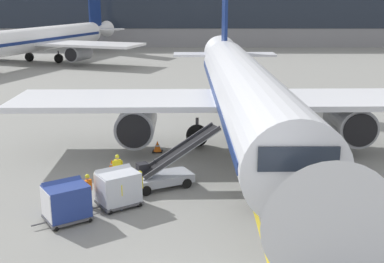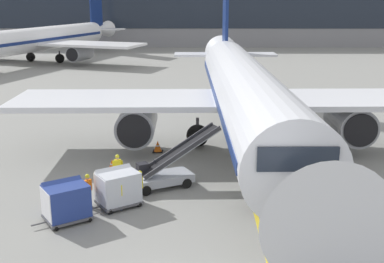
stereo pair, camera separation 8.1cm
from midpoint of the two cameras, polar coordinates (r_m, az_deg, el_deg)
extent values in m
cylinder|color=silver|center=(32.26, 6.07, 4.48)|extent=(4.84, 30.60, 4.08)
cube|color=navy|center=(32.26, 6.07, 4.48)|extent=(4.85, 29.38, 0.49)
cone|color=silver|center=(15.89, 13.60, -7.51)|extent=(3.97, 4.17, 3.87)
cone|color=silver|center=(50.44, 3.53, 8.82)|extent=(3.63, 6.61, 3.47)
cube|color=silver|center=(33.14, -8.13, 3.62)|extent=(14.64, 6.46, 0.36)
cylinder|color=#93969E|center=(32.77, -6.51, 0.95)|extent=(2.63, 4.03, 2.53)
cylinder|color=black|center=(30.81, -6.86, 0.01)|extent=(2.15, 0.17, 2.15)
cube|color=silver|center=(35.01, 19.12, 3.55)|extent=(14.64, 6.46, 0.36)
cylinder|color=#93969E|center=(34.44, 17.76, 1.01)|extent=(2.63, 4.03, 2.53)
cylinder|color=black|center=(32.58, 18.87, 0.12)|extent=(2.15, 0.17, 2.15)
cube|color=navy|center=(48.49, 3.79, 14.58)|extent=(0.37, 3.67, 9.15)
cube|color=silver|center=(48.46, 3.72, 8.91)|extent=(9.91, 2.69, 0.20)
cube|color=#1E2633|center=(18.28, 11.53, -2.28)|extent=(2.90, 1.91, 0.90)
cylinder|color=#47474C|center=(24.26, 8.48, -5.90)|extent=(0.22, 0.22, 1.27)
sphere|color=black|center=(24.49, 8.42, -7.28)|extent=(1.56, 1.56, 1.56)
cylinder|color=#47474C|center=(34.11, 0.53, 0.56)|extent=(0.22, 0.22, 1.27)
sphere|color=black|center=(34.28, 0.52, -0.47)|extent=(1.56, 1.56, 1.56)
cylinder|color=#47474C|center=(34.81, 10.64, 0.59)|extent=(0.22, 0.22, 1.27)
sphere|color=black|center=(34.98, 10.59, -0.42)|extent=(1.56, 1.56, 1.56)
cube|color=#A3A8B2|center=(27.14, -3.68, -5.47)|extent=(3.76, 2.96, 0.44)
cube|color=black|center=(26.94, -5.84, -4.39)|extent=(0.79, 0.77, 0.70)
cylinder|color=#333338|center=(27.15, -4.50, -4.08)|extent=(0.08, 0.08, 0.80)
cube|color=#A3A8B2|center=(27.12, -1.50, -2.40)|extent=(4.64, 2.94, 2.44)
cube|color=black|center=(27.10, -1.50, -2.22)|extent=(4.44, 2.75, 2.28)
cube|color=#333338|center=(26.71, -1.11, -2.41)|extent=(4.21, 2.16, 2.46)
cube|color=#333338|center=(27.47, -1.89, -1.91)|extent=(4.21, 2.16, 2.46)
cylinder|color=black|center=(27.05, -0.73, -6.01)|extent=(0.59, 0.43, 0.56)
cylinder|color=black|center=(28.29, -2.03, -5.04)|extent=(0.59, 0.43, 0.56)
cylinder|color=black|center=(26.18, -5.46, -6.83)|extent=(0.59, 0.43, 0.56)
cylinder|color=black|center=(27.47, -6.57, -5.78)|extent=(0.59, 0.43, 0.56)
cube|color=#515156|center=(25.16, -8.56, -8.07)|extent=(2.55, 2.45, 0.12)
cylinder|color=#4C4C51|center=(24.68, -11.42, -8.71)|extent=(0.62, 0.45, 0.07)
cube|color=silver|center=(24.85, -8.63, -6.35)|extent=(2.41, 2.31, 1.50)
cube|color=silver|center=(25.01, -9.08, -4.94)|extent=(2.00, 1.71, 0.74)
cube|color=silver|center=(24.49, -10.68, -6.78)|extent=(0.83, 1.21, 1.38)
sphere|color=black|center=(25.47, -10.85, -8.03)|extent=(0.30, 0.30, 0.30)
sphere|color=black|center=(24.32, -9.58, -9.12)|extent=(0.30, 0.30, 0.30)
sphere|color=black|center=(26.06, -7.60, -7.32)|extent=(0.30, 0.30, 0.30)
sphere|color=black|center=(24.94, -6.20, -8.35)|extent=(0.30, 0.30, 0.30)
cube|color=#515156|center=(24.03, -14.30, -9.56)|extent=(2.55, 2.45, 0.12)
cylinder|color=#4C4C51|center=(23.69, -17.42, -10.21)|extent=(0.62, 0.45, 0.07)
cube|color=navy|center=(23.71, -14.43, -7.78)|extent=(2.41, 2.31, 1.50)
cube|color=navy|center=(23.88, -14.85, -6.28)|extent=(2.00, 1.71, 0.74)
cube|color=silver|center=(23.45, -16.67, -8.22)|extent=(0.83, 1.21, 1.38)
sphere|color=black|center=(24.44, -16.63, -9.46)|extent=(0.30, 0.30, 0.30)
sphere|color=black|center=(23.25, -15.60, -10.70)|extent=(0.30, 0.30, 0.30)
sphere|color=black|center=(24.88, -13.08, -8.74)|extent=(0.30, 0.30, 0.30)
sphere|color=black|center=(23.72, -11.89, -9.91)|extent=(0.30, 0.30, 0.30)
cylinder|color=black|center=(27.84, -8.83, -5.23)|extent=(0.15, 0.15, 0.86)
cylinder|color=black|center=(27.83, -8.46, -5.23)|extent=(0.15, 0.15, 0.86)
cube|color=yellow|center=(27.59, -8.71, -3.83)|extent=(0.41, 0.28, 0.58)
cube|color=white|center=(27.71, -8.70, -3.75)|extent=(0.34, 0.05, 0.08)
sphere|color=tan|center=(27.46, -8.74, -3.02)|extent=(0.21, 0.21, 0.21)
sphere|color=yellow|center=(27.44, -8.75, -2.88)|extent=(0.23, 0.23, 0.23)
cylinder|color=yellow|center=(27.62, -9.20, -3.94)|extent=(0.09, 0.09, 0.56)
cylinder|color=yellow|center=(27.60, -8.20, -3.91)|extent=(0.09, 0.09, 0.56)
cylinder|color=#333847|center=(24.54, -8.32, -8.12)|extent=(0.15, 0.15, 0.86)
cylinder|color=#333847|center=(24.70, -8.46, -7.97)|extent=(0.15, 0.15, 0.86)
cube|color=yellow|center=(24.34, -8.46, -6.49)|extent=(0.39, 0.45, 0.58)
cube|color=white|center=(24.31, -8.73, -6.53)|extent=(0.17, 0.30, 0.08)
sphere|color=brown|center=(24.20, -8.49, -5.58)|extent=(0.21, 0.21, 0.21)
sphere|color=yellow|center=(24.17, -8.50, -5.43)|extent=(0.23, 0.23, 0.23)
cylinder|color=yellow|center=(24.15, -8.26, -6.78)|extent=(0.09, 0.09, 0.56)
cylinder|color=yellow|center=(24.57, -8.64, -6.40)|extent=(0.09, 0.09, 0.56)
cylinder|color=#333847|center=(25.12, -12.09, -7.74)|extent=(0.15, 0.15, 0.86)
cylinder|color=#333847|center=(25.25, -11.87, -7.60)|extent=(0.15, 0.15, 0.86)
cube|color=orange|center=(24.91, -12.07, -6.15)|extent=(0.36, 0.44, 0.58)
cube|color=white|center=(24.98, -12.31, -6.10)|extent=(0.13, 0.32, 0.08)
sphere|color=tan|center=(24.77, -12.12, -5.26)|extent=(0.21, 0.21, 0.21)
sphere|color=yellow|center=(24.75, -12.13, -5.11)|extent=(0.23, 0.23, 0.23)
cylinder|color=orange|center=(24.75, -12.36, -6.43)|extent=(0.09, 0.09, 0.56)
cylinder|color=orange|center=(25.12, -11.77, -6.07)|extent=(0.09, 0.09, 0.56)
cylinder|color=#333847|center=(25.32, -6.11, -7.28)|extent=(0.15, 0.15, 0.86)
cylinder|color=#333847|center=(25.16, -6.04, -7.43)|extent=(0.15, 0.15, 0.86)
cube|color=yellow|center=(24.97, -6.13, -5.83)|extent=(0.34, 0.43, 0.58)
cube|color=white|center=(24.99, -5.84, -5.80)|extent=(0.11, 0.33, 0.08)
sphere|color=beige|center=(24.83, -6.15, -4.95)|extent=(0.21, 0.21, 0.21)
sphere|color=yellow|center=(24.80, -6.16, -4.80)|extent=(0.23, 0.23, 0.23)
cylinder|color=yellow|center=(25.21, -6.22, -5.74)|extent=(0.09, 0.09, 0.56)
cylinder|color=yellow|center=(24.77, -6.03, -6.13)|extent=(0.09, 0.09, 0.56)
cube|color=black|center=(33.37, -4.09, -2.31)|extent=(0.68, 0.68, 0.05)
cone|color=orange|center=(33.25, -4.10, -1.68)|extent=(0.54, 0.54, 0.72)
cylinder|color=white|center=(33.24, -4.10, -1.62)|extent=(0.30, 0.30, 0.09)
cube|color=black|center=(30.19, -9.30, -4.42)|extent=(0.61, 0.61, 0.05)
cone|color=orange|center=(30.07, -9.33, -3.79)|extent=(0.49, 0.49, 0.65)
cylinder|color=white|center=(30.06, -9.33, -3.73)|extent=(0.27, 0.27, 0.08)
cube|color=yellow|center=(33.24, 5.40, -2.45)|extent=(0.20, 110.00, 0.01)
cube|color=gray|center=(110.19, 3.24, 13.42)|extent=(132.26, 15.55, 12.75)
cube|color=#1E2633|center=(102.37, 3.46, 13.44)|extent=(128.29, 0.10, 5.74)
cylinder|color=white|center=(80.85, -17.69, 10.13)|extent=(14.32, 33.13, 3.66)
cube|color=navy|center=(80.85, -17.69, 10.13)|extent=(13.92, 31.86, 0.44)
cone|color=white|center=(97.40, -10.68, 11.52)|extent=(4.83, 6.55, 3.11)
cube|color=white|center=(76.74, -11.95, 9.86)|extent=(17.35, 11.55, 0.36)
cylinder|color=#93969E|center=(76.98, -12.99, 8.83)|extent=(3.56, 4.88, 2.27)
cylinder|color=black|center=(75.10, -13.90, 8.62)|extent=(1.87, 0.73, 1.93)
cube|color=navy|center=(95.93, -11.29, 14.74)|extent=(1.57, 3.92, 10.12)
cube|color=white|center=(95.86, -11.21, 11.60)|extent=(11.19, 6.06, 0.20)
cylinder|color=#47474C|center=(84.06, -18.39, 8.59)|extent=(0.22, 0.22, 1.17)
sphere|color=black|center=(84.13, -18.36, 8.19)|extent=(1.44, 1.44, 1.44)
cylinder|color=#47474C|center=(80.86, -15.26, 8.59)|extent=(0.22, 0.22, 1.17)
sphere|color=black|center=(80.93, -15.23, 8.18)|extent=(1.44, 1.44, 1.44)
camera|label=1|loc=(0.04, -90.09, -0.02)|focal=46.01mm
camera|label=2|loc=(0.04, 89.91, 0.02)|focal=46.01mm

